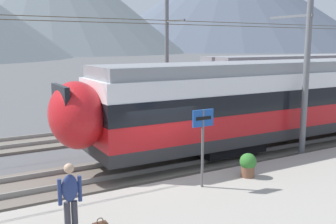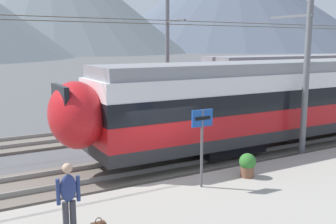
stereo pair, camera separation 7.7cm
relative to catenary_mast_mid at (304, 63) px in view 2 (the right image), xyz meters
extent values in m
plane|color=#565659|center=(-6.17, 0.48, -3.86)|extent=(400.00, 400.00, 0.00)
cube|color=#6B6359|center=(-6.17, 1.75, -3.80)|extent=(120.00, 3.00, 0.12)
cube|color=gray|center=(-6.17, 1.03, -3.66)|extent=(120.00, 0.07, 0.16)
cube|color=gray|center=(-6.17, 2.47, -3.66)|extent=(120.00, 0.07, 0.16)
cube|color=#6B6359|center=(-6.17, 7.69, -3.80)|extent=(120.00, 3.00, 0.12)
cube|color=gray|center=(-6.17, 6.97, -3.66)|extent=(120.00, 0.07, 0.16)
cube|color=gray|center=(-6.17, 8.41, -3.66)|extent=(120.00, 0.07, 0.16)
cube|color=black|center=(-2.58, 1.75, -3.37)|extent=(2.80, 2.27, 0.42)
ellipsoid|color=red|center=(-8.61, 1.75, -1.58)|extent=(1.80, 2.61, 2.25)
cube|color=black|center=(-9.11, 1.75, -1.16)|extent=(0.16, 1.70, 1.19)
cube|color=black|center=(7.28, 7.69, -3.37)|extent=(2.80, 2.32, 0.42)
ellipsoid|color=maroon|center=(0.57, 7.69, -1.58)|extent=(1.80, 2.67, 2.25)
cube|color=black|center=(0.07, 7.69, -1.16)|extent=(0.16, 1.74, 1.19)
cylinder|color=slate|center=(0.00, -0.15, -0.20)|extent=(0.24, 0.24, 7.32)
cube|color=slate|center=(0.00, 0.80, 1.82)|extent=(0.10, 2.20, 0.10)
cylinder|color=#473823|center=(0.00, 1.75, 1.57)|extent=(46.93, 0.02, 0.02)
cylinder|color=slate|center=(-0.82, 9.51, 0.10)|extent=(0.24, 0.24, 7.91)
cube|color=slate|center=(-0.82, 8.60, 2.02)|extent=(0.10, 2.12, 0.10)
cylinder|color=#473823|center=(-0.82, 7.69, 1.77)|extent=(46.93, 0.02, 0.02)
cylinder|color=#59595B|center=(-5.85, -1.58, -2.31)|extent=(0.08, 0.08, 2.35)
cube|color=#19479E|center=(-5.85, -1.58, -1.39)|extent=(0.70, 0.06, 0.50)
cube|color=black|center=(-5.85, -1.61, -1.39)|extent=(0.52, 0.01, 0.10)
cylinder|color=#383842|center=(-10.19, -2.69, -3.07)|extent=(0.14, 0.14, 0.82)
cylinder|color=#383842|center=(-10.03, -2.69, -3.07)|extent=(0.14, 0.14, 0.82)
ellipsoid|color=navy|center=(-10.11, -2.69, -2.35)|extent=(0.36, 0.22, 0.62)
sphere|color=tan|center=(-10.11, -2.69, -1.90)|extent=(0.22, 0.22, 0.22)
cylinder|color=navy|center=(-10.33, -2.69, -2.40)|extent=(0.09, 0.09, 0.58)
cylinder|color=navy|center=(-9.89, -2.69, -2.40)|extent=(0.09, 0.09, 0.58)
torus|color=#472D1E|center=(-9.51, -2.86, -3.18)|extent=(0.16, 0.02, 0.16)
cylinder|color=brown|center=(-4.06, -1.56, -3.31)|extent=(0.43, 0.43, 0.34)
sphere|color=#33752D|center=(-4.06, -1.56, -2.98)|extent=(0.54, 0.54, 0.54)
sphere|color=#DB5193|center=(-4.06, -1.56, -2.86)|extent=(0.30, 0.30, 0.30)
cone|color=#515B6B|center=(167.98, 217.84, 29.77)|extent=(200.17, 200.17, 67.26)
camera|label=1|loc=(-12.22, -10.74, 0.74)|focal=41.67mm
camera|label=2|loc=(-12.15, -10.78, 0.74)|focal=41.67mm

